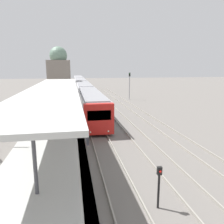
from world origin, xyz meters
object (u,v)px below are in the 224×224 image
object	(u,v)px
person_on_platform	(66,121)
signal_mast_far	(129,83)
signal_post_near	(159,183)
train_near	(82,87)

from	to	relation	value
person_on_platform	signal_mast_far	distance (m)	25.57
person_on_platform	signal_post_near	world-z (taller)	person_on_platform
person_on_platform	train_near	bearing A→B (deg)	85.03
person_on_platform	train_near	size ratio (longest dim) A/B	0.03
train_near	signal_mast_far	distance (m)	12.31
train_near	person_on_platform	bearing A→B (deg)	-94.97
train_near	signal_post_near	size ratio (longest dim) A/B	31.49
person_on_platform	signal_mast_far	world-z (taller)	signal_mast_far
train_near	signal_post_near	bearing A→B (deg)	-88.15
train_near	signal_mast_far	world-z (taller)	signal_mast_far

